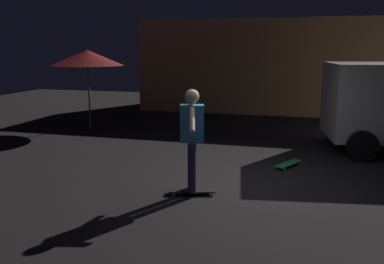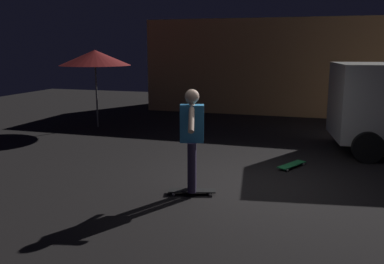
{
  "view_description": "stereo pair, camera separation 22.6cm",
  "coord_description": "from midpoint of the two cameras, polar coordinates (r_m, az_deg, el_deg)",
  "views": [
    {
      "loc": [
        0.85,
        -7.14,
        2.4
      ],
      "look_at": [
        -0.93,
        -0.68,
        1.05
      ],
      "focal_mm": 39.82,
      "sensor_mm": 36.0,
      "label": 1
    },
    {
      "loc": [
        1.07,
        -7.07,
        2.4
      ],
      "look_at": [
        -0.93,
        -0.68,
        1.05
      ],
      "focal_mm": 39.82,
      "sensor_mm": 36.0,
      "label": 2
    }
  ],
  "objects": [
    {
      "name": "skateboard_spare",
      "position": [
        8.86,
        12.07,
        -4.21
      ],
      "size": [
        0.54,
        0.78,
        0.07
      ],
      "color": "green",
      "rests_on": "ground_plane"
    },
    {
      "name": "skateboard_ridden",
      "position": [
        7.1,
        -0.92,
        -7.9
      ],
      "size": [
        0.81,
        0.4,
        0.07
      ],
      "color": "black",
      "rests_on": "ground_plane"
    },
    {
      "name": "patio_umbrella",
      "position": [
        13.02,
        -14.34,
        9.6
      ],
      "size": [
        2.1,
        2.1,
        2.3
      ],
      "color": "slate",
      "rests_on": "ground_plane"
    },
    {
      "name": "low_building",
      "position": [
        16.62,
        11.06,
        8.71
      ],
      "size": [
        10.03,
        3.16,
        3.36
      ],
      "color": "tan",
      "rests_on": "ground_plane"
    },
    {
      "name": "skater",
      "position": [
        6.84,
        -0.95,
        -0.11
      ],
      "size": [
        0.42,
        0.97,
        1.67
      ],
      "color": "#382D4C",
      "rests_on": "skateboard_ridden"
    },
    {
      "name": "ground_plane",
      "position": [
        7.56,
        7.35,
        -7.21
      ],
      "size": [
        28.0,
        28.0,
        0.0
      ],
      "primitive_type": "plane",
      "color": "black"
    }
  ]
}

